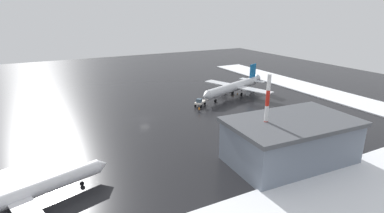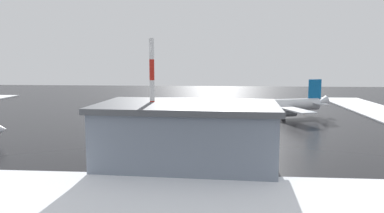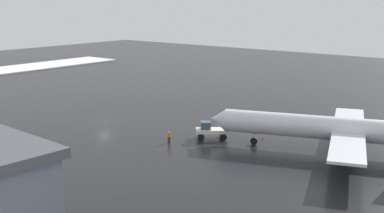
% 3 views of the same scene
% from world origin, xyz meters
% --- Properties ---
extents(ground_plane, '(240.00, 240.00, 0.00)m').
position_xyz_m(ground_plane, '(0.00, 0.00, 0.00)').
color(ground_plane, black).
extents(snow_bank_right, '(14.00, 116.00, 0.30)m').
position_xyz_m(snow_bank_right, '(67.00, 0.00, 0.15)').
color(snow_bank_right, white).
rests_on(snow_bank_right, ground_plane).
extents(airplane_far_rear, '(31.41, 26.54, 9.66)m').
position_xyz_m(airplane_far_rear, '(35.65, 7.99, 3.19)').
color(airplane_far_rear, silver).
rests_on(airplane_far_rear, ground_plane).
extents(airplane_parked_starboard, '(25.18, 21.19, 7.63)m').
position_xyz_m(airplane_parked_starboard, '(-28.20, -29.18, 2.52)').
color(airplane_parked_starboard, white).
rests_on(airplane_parked_starboard, ground_plane).
extents(pushback_tug, '(4.94, 4.63, 2.50)m').
position_xyz_m(pushback_tug, '(19.36, 3.11, 1.28)').
color(pushback_tug, silver).
rests_on(pushback_tug, ground_plane).
extents(ground_crew_mid_apron, '(0.36, 0.36, 1.71)m').
position_xyz_m(ground_crew_mid_apron, '(37.34, 10.52, 0.97)').
color(ground_crew_mid_apron, black).
rests_on(ground_crew_mid_apron, ground_plane).
extents(ground_crew_by_nose_gear, '(0.36, 0.36, 1.71)m').
position_xyz_m(ground_crew_by_nose_gear, '(16.14, -2.25, 0.97)').
color(ground_crew_by_nose_gear, black).
rests_on(ground_crew_by_nose_gear, ground_plane).
extents(antenna_mast, '(0.70, 0.70, 17.88)m').
position_xyz_m(antenna_mast, '(12.47, -34.97, 8.94)').
color(antenna_mast, red).
rests_on(antenna_mast, ground_plane).
extents(cargo_hangar, '(25.71, 16.22, 8.80)m').
position_xyz_m(cargo_hangar, '(17.71, -36.57, 4.44)').
color(cargo_hangar, slate).
rests_on(cargo_hangar, ground_plane).
extents(traffic_cone_near_nose, '(0.36, 0.36, 0.55)m').
position_xyz_m(traffic_cone_near_nose, '(45.23, 15.57, 0.28)').
color(traffic_cone_near_nose, orange).
rests_on(traffic_cone_near_nose, ground_plane).
extents(traffic_cone_mid_line, '(0.36, 0.36, 0.55)m').
position_xyz_m(traffic_cone_mid_line, '(37.91, 8.75, 0.28)').
color(traffic_cone_mid_line, orange).
rests_on(traffic_cone_mid_line, ground_plane).
extents(traffic_cone_wingtip_side, '(0.36, 0.36, 0.55)m').
position_xyz_m(traffic_cone_wingtip_side, '(25.32, 7.93, 0.28)').
color(traffic_cone_wingtip_side, orange).
rests_on(traffic_cone_wingtip_side, ground_plane).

